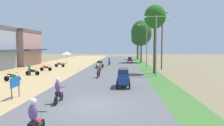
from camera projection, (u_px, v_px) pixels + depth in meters
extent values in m
plane|color=#7A6B4C|center=(93.00, 106.00, 13.19)|extent=(180.00, 180.00, 0.00)
cube|color=#565659|center=(93.00, 105.00, 13.19)|extent=(9.00, 140.00, 0.08)
cube|color=#3D6B2D|center=(186.00, 107.00, 12.87)|extent=(2.40, 140.00, 0.06)
cube|color=tan|center=(12.00, 49.00, 41.71)|extent=(8.51, 8.26, 6.40)
cube|color=#2D3847|center=(37.00, 50.00, 41.45)|extent=(1.20, 8.26, 0.25)
cube|color=#59514C|center=(12.00, 31.00, 41.44)|extent=(8.71, 8.46, 0.50)
cylinder|color=black|center=(18.00, 79.00, 22.16)|extent=(0.56, 0.06, 0.56)
cylinder|color=black|center=(7.00, 79.00, 22.23)|extent=(0.56, 0.06, 0.56)
cube|color=#333338|center=(12.00, 77.00, 22.18)|extent=(1.12, 0.12, 0.12)
ellipsoid|color=#14722D|center=(13.00, 76.00, 22.17)|extent=(0.64, 0.28, 0.32)
cube|color=black|center=(10.00, 74.00, 22.18)|extent=(0.44, 0.20, 0.10)
cylinder|color=#A5A8AD|center=(17.00, 76.00, 22.15)|extent=(0.26, 0.05, 0.68)
cylinder|color=black|center=(17.00, 73.00, 22.12)|extent=(0.04, 0.54, 0.04)
cylinder|color=black|center=(37.00, 73.00, 26.73)|extent=(0.56, 0.06, 0.56)
cylinder|color=black|center=(28.00, 73.00, 26.80)|extent=(0.56, 0.06, 0.56)
cube|color=#333338|center=(32.00, 72.00, 26.75)|extent=(1.12, 0.12, 0.12)
ellipsoid|color=black|center=(33.00, 71.00, 26.74)|extent=(0.64, 0.28, 0.32)
cube|color=black|center=(30.00, 70.00, 26.75)|extent=(0.44, 0.20, 0.10)
cylinder|color=#A5A8AD|center=(37.00, 71.00, 26.71)|extent=(0.26, 0.05, 0.68)
cylinder|color=black|center=(36.00, 68.00, 26.69)|extent=(0.04, 0.54, 0.04)
cylinder|color=black|center=(50.00, 69.00, 31.52)|extent=(0.56, 0.06, 0.56)
cylinder|color=black|center=(42.00, 69.00, 31.59)|extent=(0.56, 0.06, 0.56)
cube|color=#333338|center=(46.00, 68.00, 31.54)|extent=(1.12, 0.12, 0.12)
ellipsoid|color=red|center=(46.00, 67.00, 31.53)|extent=(0.64, 0.28, 0.32)
cube|color=black|center=(44.00, 66.00, 31.54)|extent=(0.44, 0.20, 0.10)
cylinder|color=#A5A8AD|center=(49.00, 67.00, 31.50)|extent=(0.26, 0.05, 0.68)
cylinder|color=black|center=(49.00, 65.00, 31.48)|extent=(0.04, 0.54, 0.04)
cylinder|color=black|center=(63.00, 66.00, 37.47)|extent=(0.56, 0.06, 0.56)
cylinder|color=black|center=(56.00, 65.00, 37.54)|extent=(0.56, 0.06, 0.56)
cube|color=#333338|center=(60.00, 64.00, 37.49)|extent=(1.12, 0.12, 0.12)
ellipsoid|color=#8C1E8C|center=(60.00, 64.00, 37.48)|extent=(0.64, 0.28, 0.32)
cube|color=black|center=(58.00, 63.00, 37.49)|extent=(0.44, 0.20, 0.10)
cylinder|color=#A5A8AD|center=(63.00, 64.00, 37.45)|extent=(0.26, 0.05, 0.68)
cylinder|color=black|center=(62.00, 62.00, 37.43)|extent=(0.04, 0.54, 0.04)
cylinder|color=#262628|center=(12.00, 94.00, 14.37)|extent=(0.06, 0.06, 0.80)
cylinder|color=#262628|center=(19.00, 91.00, 15.37)|extent=(0.06, 0.06, 0.80)
cube|color=#1959B2|center=(15.00, 82.00, 14.81)|extent=(0.04, 1.30, 0.70)
cylinder|color=#99999E|center=(67.00, 59.00, 45.58)|extent=(0.05, 0.05, 2.10)
cone|color=white|center=(67.00, 53.00, 45.48)|extent=(2.20, 2.20, 0.55)
cylinder|color=#33333D|center=(29.00, 72.00, 26.67)|extent=(0.14, 0.14, 0.82)
cylinder|color=#33333D|center=(30.00, 72.00, 26.70)|extent=(0.14, 0.14, 0.82)
ellipsoid|color=#338C3F|center=(29.00, 67.00, 26.63)|extent=(0.40, 0.31, 0.56)
sphere|color=#9E7556|center=(29.00, 63.00, 26.60)|extent=(0.22, 0.22, 0.22)
cylinder|color=#4C351E|center=(154.00, 49.00, 28.43)|extent=(0.28, 0.28, 6.72)
ellipsoid|color=#205C18|center=(155.00, 17.00, 28.10)|extent=(2.85, 2.85, 3.13)
cylinder|color=#4C351E|center=(141.00, 51.00, 48.01)|extent=(0.31, 0.31, 5.08)
ellipsoid|color=#254F20|center=(141.00, 33.00, 47.69)|extent=(4.60, 4.60, 5.71)
cylinder|color=#4C351E|center=(138.00, 51.00, 59.01)|extent=(0.41, 0.41, 4.76)
ellipsoid|color=#275125|center=(138.00, 39.00, 58.76)|extent=(3.50, 3.50, 3.24)
cylinder|color=gray|center=(156.00, 46.00, 25.71)|extent=(0.16, 0.16, 7.38)
cylinder|color=gray|center=(151.00, 16.00, 25.48)|extent=(1.40, 0.08, 0.08)
ellipsoid|color=silver|center=(145.00, 17.00, 25.52)|extent=(0.36, 0.20, 0.14)
cylinder|color=gray|center=(162.00, 16.00, 25.40)|extent=(1.40, 0.08, 0.08)
ellipsoid|color=silver|center=(168.00, 17.00, 25.36)|extent=(0.36, 0.20, 0.14)
cylinder|color=gray|center=(147.00, 46.00, 36.36)|extent=(0.16, 0.16, 7.54)
cylinder|color=gray|center=(143.00, 24.00, 36.12)|extent=(1.40, 0.08, 0.08)
ellipsoid|color=silver|center=(139.00, 25.00, 36.16)|extent=(0.36, 0.20, 0.14)
cylinder|color=gray|center=(151.00, 24.00, 36.04)|extent=(1.40, 0.08, 0.08)
ellipsoid|color=silver|center=(155.00, 25.00, 36.01)|extent=(0.36, 0.20, 0.14)
cylinder|color=gray|center=(139.00, 45.00, 54.14)|extent=(0.16, 0.16, 7.79)
cylinder|color=gray|center=(137.00, 31.00, 53.89)|extent=(1.40, 0.08, 0.08)
ellipsoid|color=silver|center=(134.00, 31.00, 53.93)|extent=(0.36, 0.20, 0.14)
cylinder|color=gray|center=(142.00, 31.00, 53.81)|extent=(1.40, 0.08, 0.08)
ellipsoid|color=silver|center=(145.00, 31.00, 53.77)|extent=(0.36, 0.20, 0.14)
cylinder|color=brown|center=(162.00, 40.00, 33.66)|extent=(0.20, 0.20, 9.47)
cube|color=#473323|center=(162.00, 13.00, 33.33)|extent=(1.80, 0.10, 0.10)
cube|color=navy|center=(123.00, 78.00, 18.90)|extent=(0.95, 2.40, 0.95)
cube|color=#232B38|center=(123.00, 70.00, 18.75)|extent=(0.87, 2.00, 0.35)
cylinder|color=black|center=(129.00, 85.00, 18.05)|extent=(0.12, 0.68, 0.68)
cylinder|color=black|center=(117.00, 85.00, 18.11)|extent=(0.12, 0.68, 0.68)
cylinder|color=black|center=(129.00, 82.00, 19.77)|extent=(0.12, 0.68, 0.68)
cylinder|color=black|center=(118.00, 82.00, 19.83)|extent=(0.12, 0.68, 0.68)
cube|color=gold|center=(100.00, 64.00, 36.05)|extent=(0.88, 2.25, 0.44)
cube|color=#232B38|center=(100.00, 62.00, 36.11)|extent=(0.81, 1.30, 0.40)
cylinder|color=black|center=(98.00, 65.00, 36.90)|extent=(0.11, 0.64, 0.64)
cylinder|color=black|center=(103.00, 65.00, 36.85)|extent=(0.11, 0.64, 0.64)
cylinder|color=black|center=(96.00, 66.00, 35.29)|extent=(0.11, 0.64, 0.64)
cylinder|color=black|center=(102.00, 66.00, 35.23)|extent=(0.11, 0.64, 0.64)
cube|color=red|center=(130.00, 60.00, 48.51)|extent=(0.84, 1.95, 0.50)
cube|color=#232B38|center=(130.00, 58.00, 48.52)|extent=(0.77, 1.10, 0.40)
cylinder|color=black|center=(132.00, 61.00, 47.81)|extent=(0.10, 0.60, 0.60)
cylinder|color=black|center=(128.00, 61.00, 47.86)|extent=(0.10, 0.60, 0.60)
cylinder|color=black|center=(132.00, 61.00, 49.20)|extent=(0.10, 0.60, 0.60)
cylinder|color=black|center=(128.00, 61.00, 49.26)|extent=(0.10, 0.60, 0.60)
cylinder|color=black|center=(42.00, 126.00, 8.94)|extent=(0.06, 0.56, 0.56)
ellipsoid|color=red|center=(36.00, 123.00, 8.38)|extent=(0.28, 0.64, 0.32)
cube|color=black|center=(32.00, 123.00, 8.01)|extent=(0.20, 0.44, 0.10)
cylinder|color=#A5A8AD|center=(41.00, 120.00, 8.86)|extent=(0.05, 0.26, 0.68)
cylinder|color=black|center=(40.00, 112.00, 8.77)|extent=(0.54, 0.04, 0.04)
ellipsoid|color=#724C8C|center=(33.00, 112.00, 8.06)|extent=(0.36, 0.28, 0.64)
sphere|color=white|center=(33.00, 102.00, 8.07)|extent=(0.28, 0.28, 0.28)
cylinder|color=black|center=(62.00, 96.00, 14.28)|extent=(0.06, 0.56, 0.56)
cylinder|color=black|center=(56.00, 101.00, 13.04)|extent=(0.06, 0.56, 0.56)
cube|color=#333338|center=(59.00, 96.00, 13.65)|extent=(0.12, 1.12, 0.12)
ellipsoid|color=#8C1E8C|center=(59.00, 93.00, 13.71)|extent=(0.28, 0.64, 0.32)
cube|color=black|center=(57.00, 93.00, 13.35)|extent=(0.20, 0.44, 0.10)
cylinder|color=#A5A8AD|center=(61.00, 92.00, 14.20)|extent=(0.05, 0.26, 0.68)
cylinder|color=black|center=(61.00, 87.00, 14.11)|extent=(0.54, 0.04, 0.04)
ellipsoid|color=#724C8C|center=(58.00, 86.00, 13.40)|extent=(0.36, 0.28, 0.64)
sphere|color=white|center=(58.00, 80.00, 13.40)|extent=(0.28, 0.28, 0.28)
cylinder|color=#2D2D38|center=(56.00, 96.00, 13.55)|extent=(0.12, 0.12, 0.48)
cylinder|color=#2D2D38|center=(60.00, 96.00, 13.54)|extent=(0.12, 0.12, 0.48)
cylinder|color=black|center=(99.00, 74.00, 25.48)|extent=(0.06, 0.56, 0.56)
cylinder|color=black|center=(98.00, 76.00, 24.25)|extent=(0.06, 0.56, 0.56)
cube|color=#333338|center=(99.00, 73.00, 24.85)|extent=(0.12, 1.12, 0.12)
ellipsoid|color=orange|center=(99.00, 72.00, 24.92)|extent=(0.28, 0.64, 0.32)
cube|color=black|center=(98.00, 72.00, 24.55)|extent=(0.20, 0.44, 0.10)
cylinder|color=#A5A8AD|center=(99.00, 72.00, 25.40)|extent=(0.05, 0.26, 0.68)
cylinder|color=black|center=(99.00, 69.00, 25.31)|extent=(0.54, 0.04, 0.04)
ellipsoid|color=#724C8C|center=(98.00, 68.00, 24.60)|extent=(0.36, 0.28, 0.64)
sphere|color=white|center=(98.00, 65.00, 24.61)|extent=(0.28, 0.28, 0.28)
cylinder|color=#2D2D38|center=(97.00, 73.00, 24.76)|extent=(0.12, 0.12, 0.48)
cylinder|color=#2D2D38|center=(100.00, 73.00, 24.74)|extent=(0.12, 0.12, 0.48)
cylinder|color=black|center=(101.00, 69.00, 31.37)|extent=(0.06, 0.56, 0.56)
cylinder|color=black|center=(100.00, 70.00, 30.14)|extent=(0.06, 0.56, 0.56)
cube|color=#333338|center=(100.00, 68.00, 30.74)|extent=(0.12, 1.12, 0.12)
ellipsoid|color=orange|center=(100.00, 67.00, 30.81)|extent=(0.28, 0.64, 0.32)
cube|color=black|center=(100.00, 67.00, 30.44)|extent=(0.20, 0.44, 0.10)
cylinder|color=#A5A8AD|center=(101.00, 67.00, 31.29)|extent=(0.05, 0.26, 0.68)
cylinder|color=black|center=(101.00, 65.00, 31.20)|extent=(0.54, 0.04, 0.04)
cylinder|color=black|center=(110.00, 63.00, 41.98)|extent=(0.06, 0.56, 0.56)
cylinder|color=black|center=(109.00, 64.00, 40.75)|extent=(0.06, 0.56, 0.56)
cube|color=#333338|center=(109.00, 63.00, 41.35)|extent=(0.12, 1.12, 0.12)
ellipsoid|color=#8C1E8C|center=(109.00, 62.00, 41.42)|extent=(0.28, 0.64, 0.32)
cube|color=black|center=(109.00, 61.00, 41.05)|extent=(0.20, 0.44, 0.10)
cylinder|color=#A5A8AD|center=(110.00, 62.00, 41.90)|extent=(0.05, 0.26, 0.68)
cylinder|color=black|center=(110.00, 60.00, 41.81)|extent=(0.54, 0.04, 0.04)
ellipsoid|color=#724C8C|center=(109.00, 59.00, 41.10)|extent=(0.36, 0.28, 0.64)
sphere|color=white|center=(109.00, 57.00, 41.11)|extent=(0.28, 0.28, 0.28)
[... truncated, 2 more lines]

